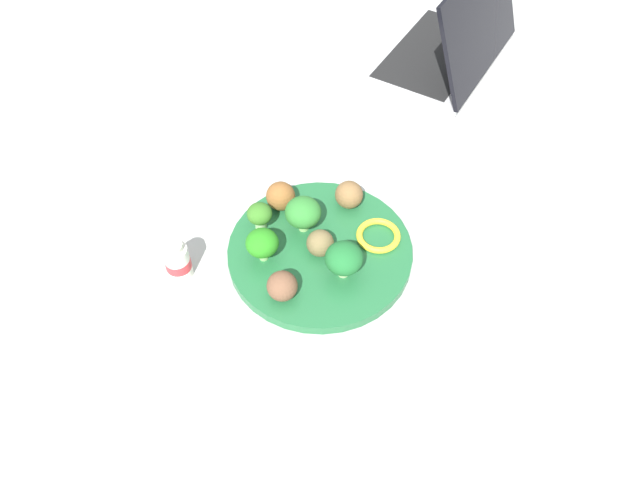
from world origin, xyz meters
name	(u,v)px	position (x,y,z in m)	size (l,w,h in m)	color
ground_plane	(320,255)	(0.00, 0.00, 0.00)	(4.00, 4.00, 0.00)	#B2B2AD
plate	(320,252)	(0.00, 0.00, 0.01)	(0.28, 0.28, 0.02)	#236638
broccoli_floret_back_left	(344,259)	(-0.03, 0.05, 0.05)	(0.05, 0.05, 0.06)	#A5C984
broccoli_floret_mid_right	(262,243)	(0.08, 0.02, 0.05)	(0.05, 0.05, 0.05)	#8FC972
broccoli_floret_mid_left	(260,215)	(0.09, -0.04, 0.05)	(0.04, 0.04, 0.05)	#9BCB81
broccoli_floret_front_right	(303,213)	(0.02, -0.04, 0.05)	(0.06, 0.06, 0.06)	#91C871
meatball_mid_right	(282,286)	(0.06, 0.08, 0.04)	(0.04, 0.04, 0.04)	brown
meatball_near_rim	(349,195)	(-0.05, -0.09, 0.04)	(0.04, 0.04, 0.04)	brown
meatball_front_right	(319,243)	(0.00, 0.01, 0.04)	(0.04, 0.04, 0.04)	brown
meatball_back_right	(281,196)	(0.06, -0.09, 0.04)	(0.05, 0.05, 0.05)	brown
pepper_ring_near_rim	(378,236)	(-0.09, -0.02, 0.02)	(0.07, 0.07, 0.01)	yellow
napkin	(474,242)	(-0.24, -0.02, 0.00)	(0.17, 0.12, 0.01)	white
fork	(471,248)	(-0.23, 0.00, 0.01)	(0.12, 0.04, 0.01)	silver
knife	(469,230)	(-0.24, -0.04, 0.01)	(0.15, 0.04, 0.01)	silver
yogurt_bottle	(178,261)	(0.21, 0.03, 0.03)	(0.04, 0.04, 0.07)	white
laptop	(448,46)	(-0.27, -0.49, 0.04)	(0.36, 0.39, 0.21)	#BDBDBD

